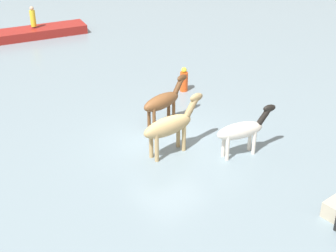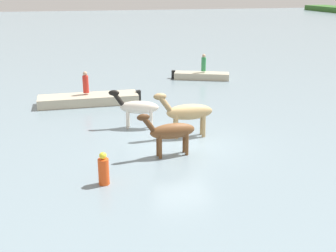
{
  "view_description": "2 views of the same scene",
  "coord_description": "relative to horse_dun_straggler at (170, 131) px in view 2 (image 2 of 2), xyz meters",
  "views": [
    {
      "loc": [
        -12.41,
        10.16,
        9.37
      ],
      "look_at": [
        -0.65,
        0.55,
        1.15
      ],
      "focal_mm": 52.97,
      "sensor_mm": 36.0,
      "label": 1
    },
    {
      "loc": [
        16.07,
        -4.43,
        6.32
      ],
      "look_at": [
        -0.09,
        -0.55,
        0.74
      ],
      "focal_mm": 45.25,
      "sensor_mm": 36.0,
      "label": 2
    }
  ],
  "objects": [
    {
      "name": "ground_plane",
      "position": [
        -1.3,
        0.79,
        -0.99
      ],
      "size": [
        190.77,
        190.77,
        0.0
      ],
      "primitive_type": "plane",
      "color": "gray"
    },
    {
      "name": "horse_dun_straggler",
      "position": [
        0.0,
        0.0,
        0.0
      ],
      "size": [
        0.7,
        2.32,
        1.79
      ],
      "rotation": [
        0.0,
        0.0,
        4.81
      ],
      "color": "brown",
      "rests_on": "ground_plane"
    },
    {
      "name": "horse_lead",
      "position": [
        -3.59,
        -0.67,
        -0.01
      ],
      "size": [
        1.01,
        2.29,
        1.78
      ],
      "rotation": [
        0.0,
        0.0,
        4.42
      ],
      "color": "silver",
      "rests_on": "ground_plane"
    },
    {
      "name": "horse_pinto_flank",
      "position": [
        -1.91,
        1.22,
        0.12
      ],
      "size": [
        0.66,
        2.59,
        2.02
      ],
      "rotation": [
        0.0,
        0.0,
        4.68
      ],
      "color": "tan",
      "rests_on": "ground_plane"
    },
    {
      "name": "boat_dinghy_port",
      "position": [
        -8.28,
        -2.62,
        -0.81
      ],
      "size": [
        1.53,
        5.64,
        0.76
      ],
      "rotation": [
        0.0,
        0.0,
        4.71
      ],
      "color": "#B7AD93",
      "rests_on": "ground_plane"
    },
    {
      "name": "boat_tender_starboard",
      "position": [
        -13.03,
        5.42,
        -0.83
      ],
      "size": [
        2.35,
        3.98,
        0.71
      ],
      "rotation": [
        0.0,
        0.0,
        1.2
      ],
      "color": "#B7AD93",
      "rests_on": "ground_plane"
    },
    {
      "name": "person_helmsman_aft",
      "position": [
        -8.45,
        -2.73,
        0.17
      ],
      "size": [
        0.32,
        0.32,
        1.19
      ],
      "color": "red",
      "rests_on": "boat_dinghy_port"
    },
    {
      "name": "person_boatman_standing",
      "position": [
        -13.01,
        5.57,
        0.12
      ],
      "size": [
        0.32,
        0.32,
        1.19
      ],
      "color": "#338C4C",
      "rests_on": "boat_tender_starboard"
    },
    {
      "name": "buoy_channel_marker",
      "position": [
        1.89,
        -2.73,
        -0.48
      ],
      "size": [
        0.36,
        0.36,
        1.14
      ],
      "color": "#E54C19",
      "rests_on": "ground_plane"
    }
  ]
}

